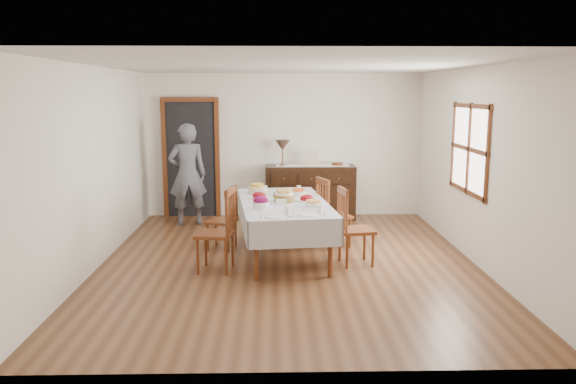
{
  "coord_description": "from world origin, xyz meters",
  "views": [
    {
      "loc": [
        -0.18,
        -7.27,
        2.27
      ],
      "look_at": [
        0.0,
        0.1,
        0.95
      ],
      "focal_mm": 35.0,
      "sensor_mm": 36.0,
      "label": 1
    }
  ],
  "objects_px": {
    "chair_right_far": "(331,212)",
    "person": "(187,171)",
    "sideboard": "(310,192)",
    "chair_left_near": "(219,229)",
    "chair_left_far": "(225,218)",
    "table_lamp": "(283,146)",
    "chair_right_near": "(353,226)",
    "dining_table": "(284,208)"
  },
  "relations": [
    {
      "from": "chair_right_far",
      "to": "person",
      "type": "distance_m",
      "value": 2.77
    },
    {
      "from": "chair_left_near",
      "to": "chair_right_far",
      "type": "relative_size",
      "value": 1.05
    },
    {
      "from": "chair_left_near",
      "to": "dining_table",
      "type": "bearing_deg",
      "value": 135.55
    },
    {
      "from": "chair_left_near",
      "to": "person",
      "type": "bearing_deg",
      "value": -154.08
    },
    {
      "from": "dining_table",
      "to": "sideboard",
      "type": "height_order",
      "value": "sideboard"
    },
    {
      "from": "chair_left_near",
      "to": "chair_right_far",
      "type": "distance_m",
      "value": 1.89
    },
    {
      "from": "sideboard",
      "to": "table_lamp",
      "type": "distance_m",
      "value": 0.97
    },
    {
      "from": "chair_left_far",
      "to": "chair_right_near",
      "type": "height_order",
      "value": "chair_right_near"
    },
    {
      "from": "chair_left_far",
      "to": "person",
      "type": "bearing_deg",
      "value": -137.97
    },
    {
      "from": "dining_table",
      "to": "chair_left_near",
      "type": "bearing_deg",
      "value": -149.76
    },
    {
      "from": "chair_left_near",
      "to": "chair_right_far",
      "type": "xyz_separation_m",
      "value": [
        1.53,
        1.1,
        -0.02
      ]
    },
    {
      "from": "chair_right_far",
      "to": "person",
      "type": "xyz_separation_m",
      "value": [
        -2.32,
        1.46,
        0.41
      ]
    },
    {
      "from": "table_lamp",
      "to": "chair_left_far",
      "type": "bearing_deg",
      "value": -113.15
    },
    {
      "from": "chair_left_far",
      "to": "chair_right_near",
      "type": "relative_size",
      "value": 0.9
    },
    {
      "from": "chair_left_far",
      "to": "chair_right_near",
      "type": "distance_m",
      "value": 1.91
    },
    {
      "from": "table_lamp",
      "to": "chair_left_near",
      "type": "bearing_deg",
      "value": -105.61
    },
    {
      "from": "chair_right_far",
      "to": "table_lamp",
      "type": "height_order",
      "value": "table_lamp"
    },
    {
      "from": "chair_right_near",
      "to": "chair_right_far",
      "type": "distance_m",
      "value": 0.89
    },
    {
      "from": "sideboard",
      "to": "table_lamp",
      "type": "xyz_separation_m",
      "value": [
        -0.5,
        -0.0,
        0.84
      ]
    },
    {
      "from": "chair_right_far",
      "to": "table_lamp",
      "type": "relative_size",
      "value": 2.25
    },
    {
      "from": "chair_right_far",
      "to": "sideboard",
      "type": "bearing_deg",
      "value": -15.15
    },
    {
      "from": "chair_left_far",
      "to": "chair_left_near",
      "type": "bearing_deg",
      "value": 17.27
    },
    {
      "from": "chair_right_far",
      "to": "person",
      "type": "height_order",
      "value": "person"
    },
    {
      "from": "chair_left_near",
      "to": "table_lamp",
      "type": "xyz_separation_m",
      "value": [
        0.85,
        3.04,
        0.77
      ]
    },
    {
      "from": "person",
      "to": "table_lamp",
      "type": "bearing_deg",
      "value": -176.25
    },
    {
      "from": "sideboard",
      "to": "chair_right_far",
      "type": "bearing_deg",
      "value": -84.49
    },
    {
      "from": "chair_right_near",
      "to": "sideboard",
      "type": "relative_size",
      "value": 0.65
    },
    {
      "from": "chair_right_near",
      "to": "sideboard",
      "type": "height_order",
      "value": "chair_right_near"
    },
    {
      "from": "chair_left_near",
      "to": "chair_left_far",
      "type": "height_order",
      "value": "chair_left_near"
    },
    {
      "from": "chair_left_near",
      "to": "person",
      "type": "height_order",
      "value": "person"
    },
    {
      "from": "chair_left_near",
      "to": "chair_right_near",
      "type": "height_order",
      "value": "chair_left_near"
    },
    {
      "from": "chair_right_near",
      "to": "person",
      "type": "distance_m",
      "value": 3.45
    },
    {
      "from": "chair_left_far",
      "to": "chair_right_far",
      "type": "relative_size",
      "value": 0.9
    },
    {
      "from": "chair_left_near",
      "to": "chair_left_far",
      "type": "bearing_deg",
      "value": -169.82
    },
    {
      "from": "chair_left_far",
      "to": "table_lamp",
      "type": "bearing_deg",
      "value": 172.88
    },
    {
      "from": "dining_table",
      "to": "chair_right_far",
      "type": "xyz_separation_m",
      "value": [
        0.71,
        0.49,
        -0.17
      ]
    },
    {
      "from": "dining_table",
      "to": "chair_right_near",
      "type": "xyz_separation_m",
      "value": [
        0.9,
        -0.38,
        -0.16
      ]
    },
    {
      "from": "dining_table",
      "to": "chair_right_far",
      "type": "height_order",
      "value": "chair_right_far"
    },
    {
      "from": "dining_table",
      "to": "chair_left_far",
      "type": "xyz_separation_m",
      "value": [
        -0.85,
        0.39,
        -0.22
      ]
    },
    {
      "from": "chair_left_near",
      "to": "table_lamp",
      "type": "distance_m",
      "value": 3.25
    },
    {
      "from": "chair_left_near",
      "to": "sideboard",
      "type": "distance_m",
      "value": 3.32
    },
    {
      "from": "chair_right_far",
      "to": "chair_left_far",
      "type": "bearing_deg",
      "value": 73.04
    }
  ]
}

